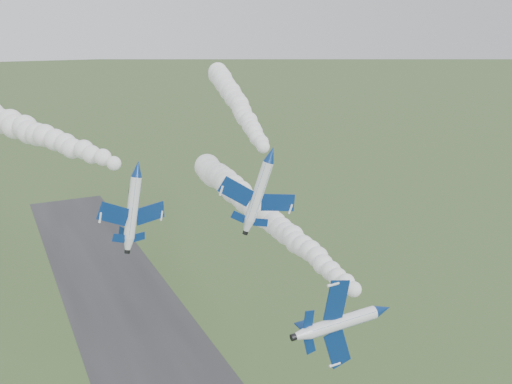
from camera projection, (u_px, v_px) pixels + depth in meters
jet_lead at (383, 310)px, 59.52m from camera, size 3.20×11.78×9.72m
smoke_trail_jet_lead at (263, 213)px, 86.09m from camera, size 6.29×55.75×4.85m
jet_pair_left at (138, 169)px, 66.90m from camera, size 9.24×10.90×3.25m
jet_pair_right at (271, 154)px, 72.82m from camera, size 9.96×12.12×3.96m
smoke_trail_jet_pair_right at (234, 99)px, 109.36m from camera, size 25.95×70.51×4.80m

